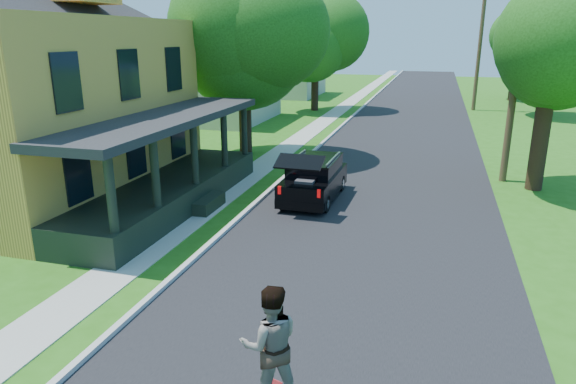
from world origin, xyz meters
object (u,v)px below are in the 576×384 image
(black_suv, at_px, (314,179))
(utility_pole_near, at_px, (518,55))
(skateboarder, at_px, (270,344))
(tree_right_near, at_px, (553,43))

(black_suv, xyz_separation_m, utility_pole_near, (6.76, 4.51, 4.15))
(black_suv, relative_size, skateboarder, 2.40)
(utility_pole_near, bearing_deg, black_suv, -158.39)
(black_suv, distance_m, utility_pole_near, 9.13)
(tree_right_near, xyz_separation_m, utility_pole_near, (-0.95, 0.89, -0.46))
(skateboarder, distance_m, utility_pole_near, 16.69)
(utility_pole_near, bearing_deg, tree_right_near, -55.21)
(skateboarder, relative_size, tree_right_near, 0.22)
(black_suv, distance_m, skateboarder, 11.32)
(skateboarder, height_order, tree_right_near, tree_right_near)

